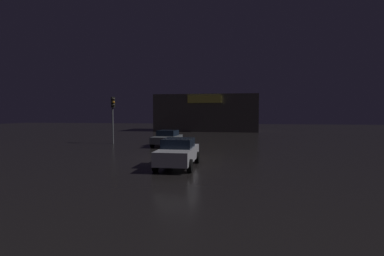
{
  "coord_description": "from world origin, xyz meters",
  "views": [
    {
      "loc": [
        3.92,
        -17.96,
        2.92
      ],
      "look_at": [
        -0.27,
        7.32,
        1.59
      ],
      "focal_mm": 26.91,
      "sensor_mm": 36.0,
      "label": 1
    }
  ],
  "objects_px": {
    "traffic_signal_opposite": "(113,111)",
    "car_near": "(178,152)",
    "store_building": "(207,113)",
    "car_far": "(167,138)"
  },
  "relations": [
    {
      "from": "traffic_signal_opposite",
      "to": "car_near",
      "type": "height_order",
      "value": "traffic_signal_opposite"
    },
    {
      "from": "store_building",
      "to": "car_near",
      "type": "xyz_separation_m",
      "value": [
        2.07,
        -32.66,
        -2.15
      ]
    },
    {
      "from": "store_building",
      "to": "traffic_signal_opposite",
      "type": "relative_size",
      "value": 3.67
    },
    {
      "from": "store_building",
      "to": "traffic_signal_opposite",
      "type": "bearing_deg",
      "value": -106.59
    },
    {
      "from": "car_near",
      "to": "car_far",
      "type": "bearing_deg",
      "value": 107.7
    },
    {
      "from": "traffic_signal_opposite",
      "to": "car_far",
      "type": "distance_m",
      "value": 6.2
    },
    {
      "from": "store_building",
      "to": "car_far",
      "type": "bearing_deg",
      "value": -92.38
    },
    {
      "from": "car_far",
      "to": "car_near",
      "type": "bearing_deg",
      "value": -72.3
    },
    {
      "from": "store_building",
      "to": "traffic_signal_opposite",
      "type": "distance_m",
      "value": 22.98
    },
    {
      "from": "store_building",
      "to": "traffic_signal_opposite",
      "type": "height_order",
      "value": "store_building"
    }
  ]
}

